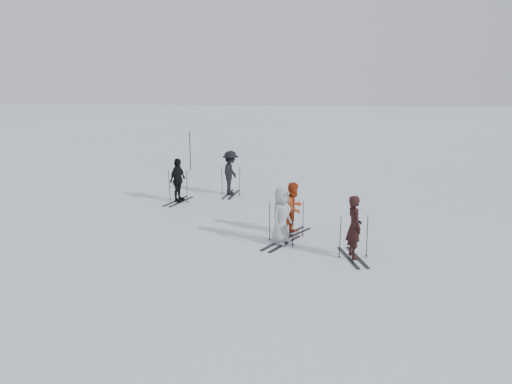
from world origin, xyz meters
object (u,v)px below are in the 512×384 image
skier_uphill_left (178,181)px  piste_marker (190,151)px  skier_near_dark (354,228)px  skier_uphill_far (231,173)px  skier_grey (281,217)px  skier_red (294,209)px

skier_uphill_left → piste_marker: 6.55m
skier_near_dark → skier_uphill_left: size_ratio=1.02×
skier_near_dark → skier_uphill_left: (-6.35, 5.53, -0.02)m
skier_uphill_far → skier_uphill_left: bearing=131.7°
skier_grey → piste_marker: 12.22m
skier_red → skier_grey: size_ratio=0.98×
skier_near_dark → piste_marker: 14.07m
skier_red → skier_uphill_far: 5.63m
skier_near_dark → piste_marker: bearing=17.2°
skier_near_dark → skier_red: 2.59m
skier_near_dark → skier_grey: size_ratio=1.04×
skier_near_dark → piste_marker: piste_marker is taller
skier_grey → skier_uphill_left: 6.26m
skier_uphill_far → piste_marker: size_ratio=0.91×
skier_near_dark → skier_grey: (-2.05, 0.98, -0.03)m
skier_uphill_left → piste_marker: (-1.00, 6.47, 0.15)m
skier_uphill_far → skier_red: bearing=-144.3°
skier_red → piste_marker: piste_marker is taller
skier_uphill_far → skier_near_dark: bearing=-140.5°
skier_uphill_left → skier_uphill_far: bearing=-37.5°
skier_grey → skier_uphill_far: (-2.40, 5.88, 0.07)m
skier_red → skier_grey: bearing=-166.9°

